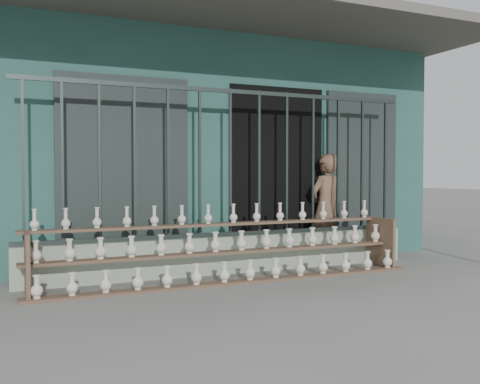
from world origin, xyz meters
name	(u,v)px	position (x,y,z in m)	size (l,w,h in m)	color
ground	(280,294)	(0.00, 0.00, 0.00)	(60.00, 60.00, 0.00)	slate
workshop_building	(165,150)	(0.00, 4.23, 1.62)	(7.40, 6.60, 3.21)	#28554C
parapet_wall	(230,254)	(0.00, 1.30, 0.23)	(5.00, 0.20, 0.45)	#9FB198
security_fence	(230,163)	(0.00, 1.30, 1.35)	(5.00, 0.04, 1.80)	#283330
shelf_rack	(229,248)	(-0.19, 0.88, 0.36)	(4.50, 0.68, 0.85)	brown
elderly_woman	(326,208)	(1.55, 1.57, 0.74)	(0.54, 0.36, 1.49)	brown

